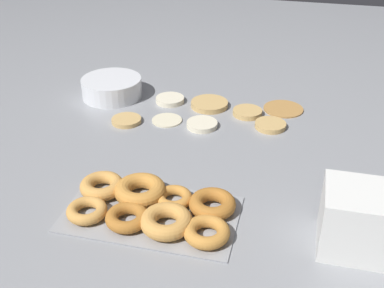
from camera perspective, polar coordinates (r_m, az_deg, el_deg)
name	(u,v)px	position (r m, az deg, el deg)	size (l,w,h in m)	color
ground_plane	(213,138)	(1.28, 2.48, 0.73)	(3.00, 3.00, 0.00)	gray
pancake_0	(170,100)	(1.47, -2.63, 5.27)	(0.09, 0.09, 0.01)	beige
pancake_1	(270,125)	(1.34, 9.28, 2.23)	(0.09, 0.09, 0.01)	tan
pancake_2	(209,104)	(1.44, 2.08, 4.75)	(0.11, 0.11, 0.02)	tan
pancake_3	(167,120)	(1.36, -2.99, 2.91)	(0.09, 0.09, 0.01)	beige
pancake_4	(202,124)	(1.33, 1.19, 2.34)	(0.09, 0.09, 0.01)	beige
pancake_5	(283,108)	(1.45, 10.78, 4.19)	(0.12, 0.12, 0.01)	#B27F42
pancake_6	(126,120)	(1.36, -7.78, 2.80)	(0.08, 0.08, 0.01)	tan
pancake_7	(247,112)	(1.40, 6.59, 3.76)	(0.08, 0.08, 0.01)	tan
donut_tray	(152,207)	(1.01, -4.72, -7.43)	(0.36, 0.20, 0.04)	#93969B
batter_bowl	(112,87)	(1.52, -9.49, 6.63)	(0.18, 0.18, 0.06)	white
container_stack	(361,220)	(0.95, 19.35, -8.53)	(0.14, 0.12, 0.13)	white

